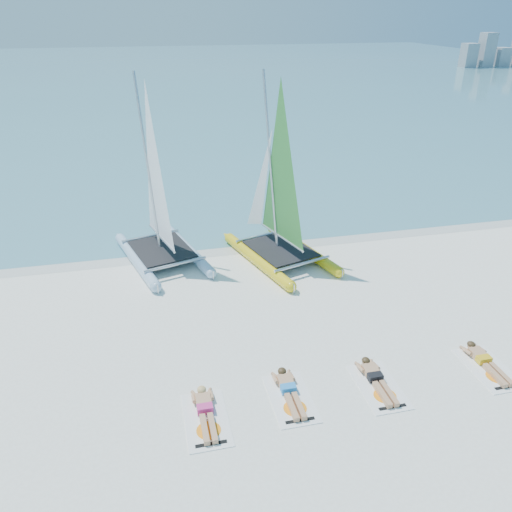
# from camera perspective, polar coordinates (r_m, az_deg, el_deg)

# --- Properties ---
(ground) EXTENTS (140.00, 140.00, 0.00)m
(ground) POSITION_cam_1_polar(r_m,az_deg,el_deg) (15.16, 1.33, -7.71)
(ground) COLOR white
(ground) RESTS_ON ground
(sea) EXTENTS (140.00, 115.00, 0.01)m
(sea) POSITION_cam_1_polar(r_m,az_deg,el_deg) (75.68, -11.11, 19.66)
(sea) COLOR #679EAC
(sea) RESTS_ON ground
(wet_sand_strip) EXTENTS (140.00, 1.40, 0.01)m
(wet_sand_strip) POSITION_cam_1_polar(r_m,az_deg,el_deg) (19.84, -2.54, 1.07)
(wet_sand_strip) COLOR silver
(wet_sand_strip) RESTS_ON ground
(distant_skyline) EXTENTS (14.00, 2.00, 5.00)m
(distant_skyline) POSITION_cam_1_polar(r_m,az_deg,el_deg) (93.65, 26.20, 20.07)
(distant_skyline) COLOR #969FA5
(distant_skyline) RESTS_ON ground
(catamaran_blue) EXTENTS (3.67, 5.47, 6.83)m
(catamaran_blue) POSITION_cam_1_polar(r_m,az_deg,el_deg) (18.45, -11.23, 5.43)
(catamaran_blue) COLOR silver
(catamaran_blue) RESTS_ON ground
(catamaran_yellow) EXTENTS (3.77, 5.54, 6.88)m
(catamaran_yellow) POSITION_cam_1_polar(r_m,az_deg,el_deg) (18.44, 2.09, 6.35)
(catamaran_yellow) COLOR yellow
(catamaran_yellow) RESTS_ON ground
(towel_a) EXTENTS (1.00, 1.85, 0.02)m
(towel_a) POSITION_cam_1_polar(r_m,az_deg,el_deg) (12.17, -5.68, -18.09)
(towel_a) COLOR white
(towel_a) RESTS_ON ground
(sunbather_a) EXTENTS (0.37, 1.73, 0.26)m
(sunbather_a) POSITION_cam_1_polar(r_m,az_deg,el_deg) (12.23, -5.83, -17.11)
(sunbather_a) COLOR tan
(sunbather_a) RESTS_ON towel_a
(towel_b) EXTENTS (1.00, 1.85, 0.02)m
(towel_b) POSITION_cam_1_polar(r_m,az_deg,el_deg) (12.64, 4.00, -15.93)
(towel_b) COLOR white
(towel_b) RESTS_ON ground
(sunbather_b) EXTENTS (0.37, 1.73, 0.26)m
(sunbather_b) POSITION_cam_1_polar(r_m,az_deg,el_deg) (12.71, 3.77, -15.00)
(sunbather_b) COLOR tan
(sunbather_b) RESTS_ON towel_b
(towel_c) EXTENTS (1.00, 1.85, 0.02)m
(towel_c) POSITION_cam_1_polar(r_m,az_deg,el_deg) (13.30, 13.84, -14.28)
(towel_c) COLOR white
(towel_c) RESTS_ON ground
(sunbather_c) EXTENTS (0.37, 1.73, 0.26)m
(sunbather_c) POSITION_cam_1_polar(r_m,az_deg,el_deg) (13.35, 13.53, -13.42)
(sunbather_c) COLOR tan
(sunbather_c) RESTS_ON towel_c
(towel_d) EXTENTS (1.00, 1.85, 0.02)m
(towel_d) POSITION_cam_1_polar(r_m,az_deg,el_deg) (14.80, 25.02, -11.55)
(towel_d) COLOR white
(towel_d) RESTS_ON ground
(sunbather_d) EXTENTS (0.37, 1.73, 0.26)m
(sunbather_d) POSITION_cam_1_polar(r_m,az_deg,el_deg) (14.85, 24.67, -10.80)
(sunbather_d) COLOR tan
(sunbather_d) RESTS_ON towel_d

